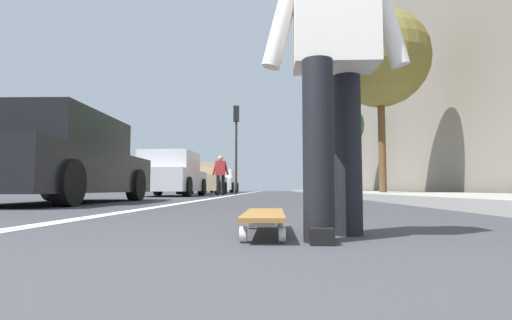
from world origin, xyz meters
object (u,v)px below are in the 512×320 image
Objects in this scene: parked_car_end at (221,182)px; traffic_light at (236,133)px; pedestrian_distant at (221,172)px; parked_car_far at (203,180)px; street_tree_far at (338,126)px; skater_person at (334,45)px; parked_car_near at (59,161)px; skateboard at (264,216)px; street_tree_mid at (380,59)px; parked_car_mid at (171,175)px.

traffic_light is at bearing -165.43° from parked_car_end.
parked_car_end is 2.96× the size of pedestrian_distant.
parked_car_far is 0.93× the size of street_tree_far.
street_tree_far reaches higher than skater_person.
parked_car_near is at bearing 179.08° from parked_car_far.
skateboard is 17.21m from parked_car_far.
skateboard is 0.18× the size of street_tree_far.
street_tree_far reaches higher than skateboard.
street_tree_mid is at bearing -138.22° from parked_car_far.
parked_car_near is 0.81× the size of street_tree_mid.
pedestrian_distant is (-10.32, -1.35, 0.17)m from parked_car_end.
parked_car_near is 9.17m from pedestrian_distant.
skater_person is at bearing -161.48° from parked_car_mid.
skater_person is 0.36× the size of parked_car_end.
parked_car_near is 1.00× the size of traffic_light.
skateboard is at bearing -141.01° from parked_car_near.
skater_person is 0.37× the size of traffic_light.
traffic_light is (17.95, 2.21, 2.14)m from skater_person.
parked_car_mid is 0.88× the size of parked_car_end.
parked_car_mid is 9.55m from street_tree_far.
parked_car_end is (23.77, 3.42, 0.63)m from skateboard.
parked_car_far is 7.09m from street_tree_far.
skater_person is 6.00m from parked_car_near.
street_tree_mid reaches higher than street_tree_far.
skateboard is at bearing -168.74° from parked_car_far.
skateboard is at bearing 161.47° from street_tree_mid.
skater_person is at bearing 163.59° from street_tree_mid.
parked_car_far reaches higher than skateboard.
parked_car_mid is at bearing 17.13° from skateboard.
pedestrian_distant is at bearing 53.37° from street_tree_mid.
street_tree_far is 2.98× the size of pedestrian_distant.
street_tree_far is (-0.38, -5.06, 0.26)m from traffic_light.
street_tree_far is (0.56, -6.55, 2.64)m from parked_car_far.
parked_car_near is at bearing 179.58° from parked_car_end.
street_tree_far is (6.38, -6.60, 2.64)m from parked_car_mid.
parked_car_end reaches higher than skateboard.
street_tree_far is 7.04m from pedestrian_distant.
parked_car_near is at bearing 172.80° from traffic_light.
parked_car_end reaches higher than parked_car_mid.
skateboard is 0.15× the size of street_tree_mid.
parked_car_near reaches higher than parked_car_mid.
street_tree_far is (13.03, -6.76, 2.63)m from parked_car_near.
parked_car_far is at bearing 20.72° from pedestrian_distant.
parked_car_far is 0.97× the size of traffic_light.
parked_car_end is (6.90, 0.06, 0.03)m from parked_car_far.
parked_car_end reaches higher than parked_car_near.
skater_person is 0.35× the size of street_tree_far.
parked_car_mid is at bearing 167.17° from traffic_light.
traffic_light is (13.40, -1.69, 2.37)m from parked_car_near.
skater_person reaches higher than parked_car_end.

